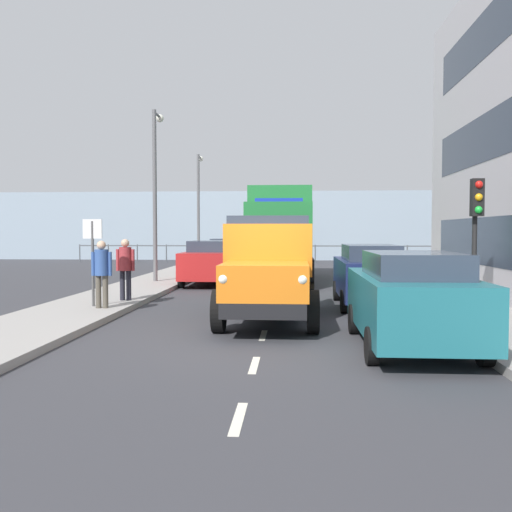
% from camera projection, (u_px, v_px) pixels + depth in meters
% --- Properties ---
extents(ground_plane, '(80.00, 80.00, 0.00)m').
position_uv_depth(ground_plane, '(277.00, 291.00, 19.27)').
color(ground_plane, '#38383D').
extents(sidewalk_left, '(2.47, 36.15, 0.15)m').
position_uv_depth(sidewalk_left, '(418.00, 290.00, 18.93)').
color(sidewalk_left, '#9E9993').
rests_on(sidewalk_left, ground_plane).
extents(sidewalk_right, '(2.47, 36.15, 0.15)m').
position_uv_depth(sidewalk_right, '(140.00, 288.00, 19.61)').
color(sidewalk_right, '#9E9993').
rests_on(sidewalk_right, ground_plane).
extents(road_centreline_markings, '(0.12, 31.92, 0.01)m').
position_uv_depth(road_centreline_markings, '(276.00, 293.00, 18.74)').
color(road_centreline_markings, silver).
rests_on(road_centreline_markings, ground_plane).
extents(sea_horizon, '(80.00, 0.80, 5.00)m').
position_uv_depth(sea_horizon, '(286.00, 226.00, 40.16)').
color(sea_horizon, '#8C9EAD').
rests_on(sea_horizon, ground_plane).
extents(seawall_railing, '(28.08, 0.08, 1.20)m').
position_uv_depth(seawall_railing, '(285.00, 249.00, 36.65)').
color(seawall_railing, '#4C5156').
rests_on(seawall_railing, ground_plane).
extents(truck_vintage_orange, '(2.17, 5.64, 2.43)m').
position_uv_depth(truck_vintage_orange, '(269.00, 271.00, 12.55)').
color(truck_vintage_orange, black).
rests_on(truck_vintage_orange, ground_plane).
extents(lorry_cargo_green, '(2.58, 8.20, 3.87)m').
position_uv_depth(lorry_cargo_green, '(281.00, 232.00, 23.12)').
color(lorry_cargo_green, '#1E7033').
rests_on(lorry_cargo_green, ground_plane).
extents(car_teal_kerbside_near, '(1.90, 4.25, 1.72)m').
position_uv_depth(car_teal_kerbside_near, '(411.00, 298.00, 9.81)').
color(car_teal_kerbside_near, '#1E6670').
rests_on(car_teal_kerbside_near, ground_plane).
extents(car_navy_kerbside_1, '(1.77, 4.15, 1.72)m').
position_uv_depth(car_navy_kerbside_1, '(369.00, 274.00, 15.24)').
color(car_navy_kerbside_1, navy).
rests_on(car_navy_kerbside_1, ground_plane).
extents(car_red_oppositeside_0, '(1.86, 4.00, 1.72)m').
position_uv_depth(car_red_oppositeside_0, '(209.00, 262.00, 21.49)').
color(car_red_oppositeside_0, '#B21E1E').
rests_on(car_red_oppositeside_0, ground_plane).
extents(car_maroon_oppositeside_1, '(1.98, 4.64, 1.72)m').
position_uv_depth(car_maroon_oppositeside_1, '(228.00, 255.00, 27.72)').
color(car_maroon_oppositeside_1, maroon).
rests_on(car_maroon_oppositeside_1, ground_plane).
extents(car_white_oppositeside_2, '(1.83, 4.27, 1.72)m').
position_uv_depth(car_white_oppositeside_2, '(242.00, 250.00, 34.66)').
color(car_white_oppositeside_2, white).
rests_on(car_white_oppositeside_2, ground_plane).
extents(pedestrian_strolling, '(0.53, 0.34, 1.70)m').
position_uv_depth(pedestrian_strolling, '(102.00, 268.00, 13.89)').
color(pedestrian_strolling, '#4C473D').
rests_on(pedestrian_strolling, sidewalk_right).
extents(pedestrian_by_lamp, '(0.53, 0.34, 1.72)m').
position_uv_depth(pedestrian_by_lamp, '(125.00, 264.00, 15.46)').
color(pedestrian_by_lamp, black).
rests_on(pedestrian_by_lamp, sidewalk_right).
extents(traffic_light_near, '(0.28, 0.41, 3.20)m').
position_uv_depth(traffic_light_near, '(476.00, 215.00, 13.30)').
color(traffic_light_near, black).
rests_on(traffic_light_near, sidewalk_left).
extents(lamp_post_promenade, '(0.32, 1.14, 6.63)m').
position_uv_depth(lamp_post_promenade, '(156.00, 180.00, 21.49)').
color(lamp_post_promenade, '#59595B').
rests_on(lamp_post_promenade, sidewalk_right).
extents(lamp_post_far, '(0.32, 1.14, 6.48)m').
position_uv_depth(lamp_post_far, '(199.00, 199.00, 32.70)').
color(lamp_post_far, '#59595B').
rests_on(lamp_post_far, sidewalk_right).
extents(street_sign, '(0.50, 0.07, 2.25)m').
position_uv_depth(street_sign, '(93.00, 247.00, 14.22)').
color(street_sign, '#4C4C4C').
rests_on(street_sign, sidewalk_right).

